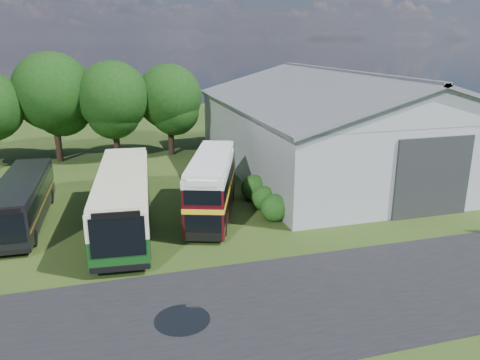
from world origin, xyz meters
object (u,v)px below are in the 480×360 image
object	(u,v)px
storage_shed	(340,119)
bus_maroon_double	(212,186)
bus_green_single	(124,199)
bus_dark_single	(22,200)

from	to	relation	value
storage_shed	bus_maroon_double	distance (m)	15.43
bus_green_single	bus_maroon_double	bearing A→B (deg)	10.70
bus_green_single	bus_dark_single	bearing A→B (deg)	162.72
bus_green_single	bus_maroon_double	xyz separation A→B (m)	(5.29, 0.53, 0.11)
bus_green_single	bus_maroon_double	distance (m)	5.32
bus_maroon_double	bus_green_single	bearing A→B (deg)	-155.17
storage_shed	bus_green_single	world-z (taller)	storage_shed
bus_green_single	storage_shed	bearing A→B (deg)	30.83
storage_shed	bus_dark_single	bearing A→B (deg)	-164.84
storage_shed	bus_dark_single	world-z (taller)	storage_shed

